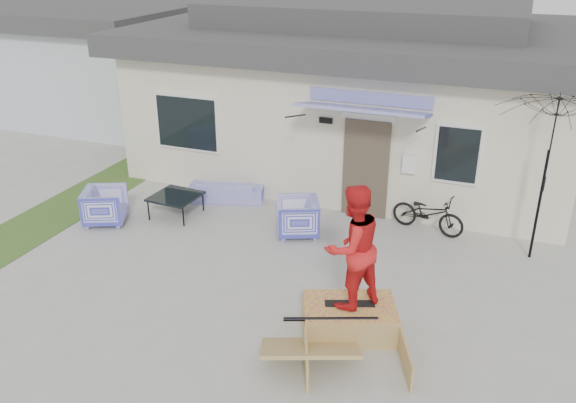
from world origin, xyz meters
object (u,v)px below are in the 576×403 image
(coffee_table, at_px, (176,205))
(skate_ramp, at_px, (349,319))
(armchair_left, at_px, (105,204))
(armchair_right, at_px, (297,215))
(patio_umbrella, at_px, (546,169))
(skater, at_px, (353,246))
(skateboard, at_px, (350,303))
(loveseat, at_px, (226,186))
(bicycle, at_px, (428,209))

(coffee_table, bearing_deg, skate_ramp, -30.16)
(armchair_left, relative_size, skate_ramp, 0.46)
(armchair_right, xyz_separation_m, patio_umbrella, (4.37, 0.68, 1.33))
(armchair_right, relative_size, skater, 0.44)
(skateboard, bearing_deg, patio_umbrella, 32.77)
(loveseat, xyz_separation_m, skate_ramp, (3.95, -3.79, -0.10))
(armchair_left, height_order, skater, skater)
(skater, bearing_deg, skateboard, 180.00)
(bicycle, bearing_deg, armchair_left, 120.95)
(armchair_right, height_order, coffee_table, armchair_right)
(bicycle, bearing_deg, skater, -175.16)
(loveseat, bearing_deg, skateboard, 120.52)
(armchair_right, height_order, skater, skater)
(loveseat, distance_m, armchair_right, 2.33)
(loveseat, height_order, bicycle, bicycle)
(armchair_left, height_order, bicycle, bicycle)
(armchair_left, bearing_deg, bicycle, -96.79)
(loveseat, distance_m, armchair_left, 2.67)
(loveseat, xyz_separation_m, skater, (3.93, -3.75, 1.11))
(patio_umbrella, height_order, skateboard, patio_umbrella)
(skate_ramp, bearing_deg, patio_umbrella, 32.25)
(skateboard, bearing_deg, armchair_right, 103.46)
(armchair_left, distance_m, patio_umbrella, 8.53)
(skater, bearing_deg, skate_ramp, 59.22)
(armchair_right, bearing_deg, loveseat, -140.20)
(armchair_right, bearing_deg, skate_ramp, 9.92)
(armchair_left, height_order, armchair_right, armchair_left)
(armchair_left, xyz_separation_m, skateboard, (5.74, -1.78, 0.06))
(armchair_right, height_order, patio_umbrella, patio_umbrella)
(armchair_right, bearing_deg, bicycle, 90.27)
(patio_umbrella, xyz_separation_m, skate_ramp, (-2.51, -3.44, -1.52))
(loveseat, xyz_separation_m, coffee_table, (-0.63, -1.13, -0.10))
(skate_ramp, relative_size, skateboard, 2.44)
(armchair_left, bearing_deg, skateboard, -131.84)
(skater, bearing_deg, armchair_right, -108.35)
(skate_ramp, bearing_deg, coffee_table, 128.18)
(patio_umbrella, relative_size, skater, 1.30)
(armchair_left, xyz_separation_m, armchair_right, (3.90, 0.94, -0.00))
(skateboard, distance_m, skater, 0.97)
(bicycle, xyz_separation_m, skater, (-0.55, -3.80, 0.96))
(loveseat, bearing_deg, skate_ramp, 120.32)
(armchair_left, bearing_deg, armchair_right, -101.05)
(skateboard, bearing_deg, coffee_table, 129.51)
(loveseat, height_order, patio_umbrella, patio_umbrella)
(loveseat, relative_size, armchair_left, 2.01)
(bicycle, bearing_deg, skateboard, -175.16)
(armchair_right, height_order, skate_ramp, armchair_right)
(loveseat, height_order, armchair_right, armchair_right)
(armchair_left, relative_size, bicycle, 0.55)
(skater, bearing_deg, armchair_left, -69.70)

